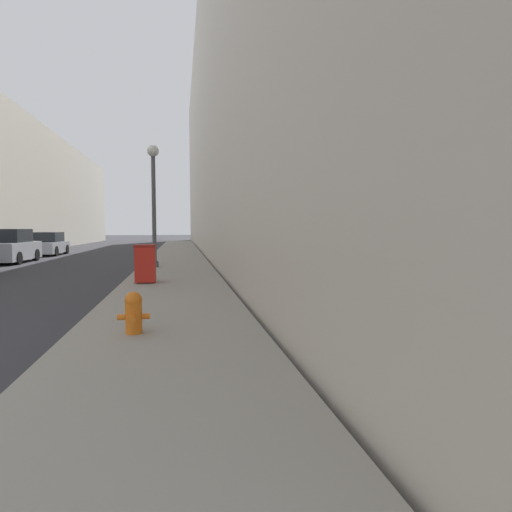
% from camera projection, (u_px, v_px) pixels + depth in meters
% --- Properties ---
extents(sidewalk_right, '(3.12, 60.00, 0.14)m').
position_uv_depth(sidewalk_right, '(177.00, 258.00, 22.63)').
color(sidewalk_right, gray).
rests_on(sidewalk_right, ground).
extents(building_right_stone, '(12.00, 60.00, 18.94)m').
position_uv_depth(building_right_stone, '(276.00, 130.00, 31.22)').
color(building_right_stone, beige).
rests_on(building_right_stone, ground).
extents(fire_hydrant, '(0.50, 0.38, 0.66)m').
position_uv_depth(fire_hydrant, '(134.00, 312.00, 6.26)').
color(fire_hydrant, orange).
rests_on(fire_hydrant, sidewalk_right).
extents(trash_bin, '(0.61, 0.61, 1.15)m').
position_uv_depth(trash_bin, '(145.00, 263.00, 12.09)').
color(trash_bin, red).
rests_on(trash_bin, sidewalk_right).
extents(lamppost, '(0.48, 0.48, 5.12)m').
position_uv_depth(lamppost, '(154.00, 191.00, 16.77)').
color(lamppost, '#4C4C51').
rests_on(lamppost, sidewalk_right).
extents(parked_sedan_near, '(1.95, 4.10, 1.75)m').
position_uv_depth(parked_sedan_near, '(9.00, 247.00, 20.56)').
color(parked_sedan_near, '#A3A8B2').
rests_on(parked_sedan_near, ground).
extents(parked_sedan_far, '(1.92, 4.08, 1.52)m').
position_uv_depth(parked_sedan_far, '(47.00, 245.00, 26.39)').
color(parked_sedan_far, '#A3A8B2').
rests_on(parked_sedan_far, ground).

